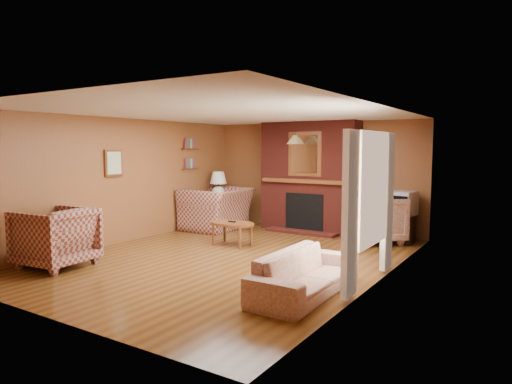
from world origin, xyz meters
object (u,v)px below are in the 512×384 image
Objects in this scene: plaid_armchair at (56,237)px; crt_tv at (401,203)px; floral_armchair at (375,219)px; side_table at (219,212)px; plaid_loveseat at (217,209)px; tv_stand at (400,229)px; floral_sofa at (305,273)px; fireplace at (309,178)px; table_lamp at (218,184)px; coffee_table at (232,225)px.

crt_tv reaches higher than plaid_armchair.
floral_armchair is 3.73m from side_table.
plaid_loveseat is 3.95m from plaid_armchair.
plaid_armchair reaches higher than side_table.
side_table is 4.19m from crt_tv.
plaid_loveseat is 0.49m from side_table.
tv_stand is at bearing 4.82° from side_table.
crt_tv is (0.43, 0.24, 0.31)m from floral_armchair.
side_table reaches higher than floral_sofa.
fireplace is at bearing 36.09° from floral_armchair.
floral_armchair is 3.76m from table_lamp.
floral_armchair is (1.62, -0.43, -0.72)m from fireplace.
floral_sofa is 3.07m from coffee_table.
plaid_loveseat is at bearing -57.67° from side_table.
floral_armchair is 0.58m from crt_tv.
crt_tv is (0.00, -0.01, 0.50)m from tv_stand.
crt_tv is at bearing -99.17° from floral_armchair.
fireplace reaches higher than tv_stand.
floral_armchair reaches higher than tv_stand.
side_table is (-0.25, 0.40, -0.15)m from plaid_loveseat.
tv_stand is (3.90, 0.75, -0.19)m from plaid_loveseat.
plaid_armchair is 1.62× the size of side_table.
coffee_table is at bearing -142.78° from crt_tv.
table_lamp reaches higher than coffee_table.
coffee_table is 1.47× the size of side_table.
floral_armchair is at bearing -151.51° from tv_stand.
side_table reaches higher than coffee_table.
floral_sofa is at bearing 96.98° from plaid_armchair.
plaid_loveseat is 1.40× the size of floral_armchair.
tv_stand is at bearing 90.00° from crt_tv.
side_table is at bearing -165.71° from fireplace.
plaid_armchair is 1.10× the size of coffee_table.
tv_stand is 0.50m from crt_tv.
table_lamp is (-2.10, -0.53, -0.20)m from fireplace.
crt_tv reaches higher than plaid_loveseat.
table_lamp is (-0.15, 4.34, 0.53)m from plaid_armchair.
fireplace is 4.46× the size of tv_stand.
table_lamp reaches higher than plaid_armchair.
tv_stand is (4.15, 0.35, -0.72)m from table_lamp.
fireplace is 2.33m from side_table.
fireplace is at bearing 152.56° from plaid_armchair.
table_lamp is at bearing 48.67° from floral_sofa.
coffee_table is 1.70× the size of tv_stand.
floral_sofa is 2.86× the size of table_lamp.
floral_sofa is 3.86m from crt_tv.
plaid_loveseat is 0.77× the size of floral_sofa.
fireplace reaches higher than plaid_armchair.
floral_sofa is (3.75, -3.09, -0.19)m from plaid_loveseat.
fireplace is 3.71× the size of table_lamp.
plaid_armchair reaches higher than floral_sofa.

